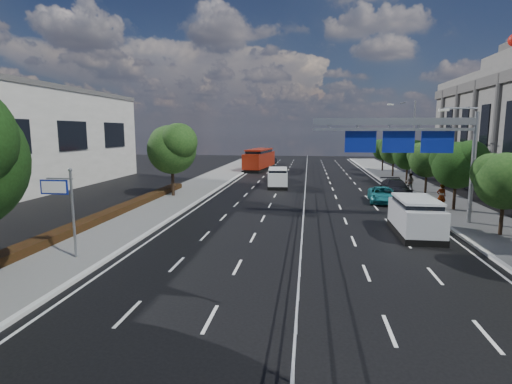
{
  "coord_description": "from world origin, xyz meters",
  "views": [
    {
      "loc": [
        0.25,
        -16.8,
        6.02
      ],
      "look_at": [
        -2.82,
        6.49,
        2.4
      ],
      "focal_mm": 28.0,
      "sensor_mm": 36.0,
      "label": 1
    }
  ],
  "objects_px": {
    "white_minivan": "(278,178)",
    "silver_minivan": "(416,217)",
    "red_bus": "(259,159)",
    "pedestrian_a": "(441,196)",
    "overhead_gantry": "(411,137)",
    "pedestrian_b": "(410,182)",
    "parked_car_dark": "(395,188)",
    "near_car_dark": "(271,160)",
    "toilet_sign": "(63,198)",
    "parked_car_teal": "(382,195)",
    "near_car_silver": "(276,174)"
  },
  "relations": [
    {
      "from": "silver_minivan",
      "to": "parked_car_teal",
      "type": "xyz_separation_m",
      "value": [
        -0.0,
        10.7,
        -0.42
      ]
    },
    {
      "from": "red_bus",
      "to": "pedestrian_b",
      "type": "height_order",
      "value": "red_bus"
    },
    {
      "from": "white_minivan",
      "to": "pedestrian_b",
      "type": "relative_size",
      "value": 2.85
    },
    {
      "from": "near_car_dark",
      "to": "parked_car_teal",
      "type": "distance_m",
      "value": 40.2
    },
    {
      "from": "toilet_sign",
      "to": "red_bus",
      "type": "height_order",
      "value": "toilet_sign"
    },
    {
      "from": "parked_car_teal",
      "to": "pedestrian_a",
      "type": "bearing_deg",
      "value": -34.14
    },
    {
      "from": "toilet_sign",
      "to": "red_bus",
      "type": "distance_m",
      "value": 44.52
    },
    {
      "from": "toilet_sign",
      "to": "pedestrian_a",
      "type": "distance_m",
      "value": 25.87
    },
    {
      "from": "red_bus",
      "to": "pedestrian_a",
      "type": "relative_size",
      "value": 5.78
    },
    {
      "from": "red_bus",
      "to": "silver_minivan",
      "type": "height_order",
      "value": "red_bus"
    },
    {
      "from": "red_bus",
      "to": "pedestrian_b",
      "type": "bearing_deg",
      "value": -41.9
    },
    {
      "from": "near_car_silver",
      "to": "pedestrian_b",
      "type": "bearing_deg",
      "value": 149.97
    },
    {
      "from": "silver_minivan",
      "to": "toilet_sign",
      "type": "bearing_deg",
      "value": -157.85
    },
    {
      "from": "overhead_gantry",
      "to": "pedestrian_b",
      "type": "bearing_deg",
      "value": 75.85
    },
    {
      "from": "silver_minivan",
      "to": "parked_car_dark",
      "type": "bearing_deg",
      "value": 83.34
    },
    {
      "from": "white_minivan",
      "to": "near_car_silver",
      "type": "height_order",
      "value": "white_minivan"
    },
    {
      "from": "red_bus",
      "to": "pedestrian_a",
      "type": "xyz_separation_m",
      "value": [
        17.59,
        -29.72,
        -0.59
      ]
    },
    {
      "from": "overhead_gantry",
      "to": "red_bus",
      "type": "bearing_deg",
      "value": 112.24
    },
    {
      "from": "silver_minivan",
      "to": "parked_car_teal",
      "type": "relative_size",
      "value": 1.13
    },
    {
      "from": "near_car_silver",
      "to": "near_car_dark",
      "type": "height_order",
      "value": "near_car_silver"
    },
    {
      "from": "near_car_silver",
      "to": "white_minivan",
      "type": "bearing_deg",
      "value": 94.25
    },
    {
      "from": "near_car_dark",
      "to": "pedestrian_a",
      "type": "distance_m",
      "value": 44.35
    },
    {
      "from": "overhead_gantry",
      "to": "white_minivan",
      "type": "distance_m",
      "value": 18.93
    },
    {
      "from": "toilet_sign",
      "to": "parked_car_teal",
      "type": "height_order",
      "value": "toilet_sign"
    },
    {
      "from": "near_car_dark",
      "to": "pedestrian_a",
      "type": "height_order",
      "value": "pedestrian_a"
    },
    {
      "from": "parked_car_dark",
      "to": "pedestrian_b",
      "type": "distance_m",
      "value": 3.47
    },
    {
      "from": "red_bus",
      "to": "near_car_dark",
      "type": "height_order",
      "value": "red_bus"
    },
    {
      "from": "red_bus",
      "to": "pedestrian_a",
      "type": "distance_m",
      "value": 34.54
    },
    {
      "from": "toilet_sign",
      "to": "silver_minivan",
      "type": "height_order",
      "value": "toilet_sign"
    },
    {
      "from": "pedestrian_b",
      "to": "parked_car_teal",
      "type": "bearing_deg",
      "value": 83.6
    },
    {
      "from": "parked_car_teal",
      "to": "parked_car_dark",
      "type": "distance_m",
      "value": 4.02
    },
    {
      "from": "overhead_gantry",
      "to": "parked_car_dark",
      "type": "relative_size",
      "value": 1.94
    },
    {
      "from": "parked_car_dark",
      "to": "pedestrian_a",
      "type": "xyz_separation_m",
      "value": [
        2.01,
        -6.58,
        0.33
      ]
    },
    {
      "from": "near_car_dark",
      "to": "silver_minivan",
      "type": "bearing_deg",
      "value": 112.94
    },
    {
      "from": "overhead_gantry",
      "to": "pedestrian_a",
      "type": "relative_size",
      "value": 5.35
    },
    {
      "from": "white_minivan",
      "to": "near_car_silver",
      "type": "distance_m",
      "value": 5.91
    },
    {
      "from": "overhead_gantry",
      "to": "near_car_silver",
      "type": "bearing_deg",
      "value": 115.76
    },
    {
      "from": "near_car_silver",
      "to": "pedestrian_a",
      "type": "bearing_deg",
      "value": 127.7
    },
    {
      "from": "toilet_sign",
      "to": "pedestrian_b",
      "type": "distance_m",
      "value": 32.14
    },
    {
      "from": "silver_minivan",
      "to": "parked_car_teal",
      "type": "height_order",
      "value": "silver_minivan"
    },
    {
      "from": "white_minivan",
      "to": "silver_minivan",
      "type": "xyz_separation_m",
      "value": [
        9.49,
        -18.71,
        0.06
      ]
    },
    {
      "from": "parked_car_teal",
      "to": "pedestrian_a",
      "type": "relative_size",
      "value": 2.43
    },
    {
      "from": "white_minivan",
      "to": "parked_car_dark",
      "type": "xyz_separation_m",
      "value": [
        11.29,
        -4.41,
        -0.24
      ]
    },
    {
      "from": "pedestrian_a",
      "to": "pedestrian_b",
      "type": "distance_m",
      "value": 9.43
    },
    {
      "from": "near_car_dark",
      "to": "pedestrian_a",
      "type": "xyz_separation_m",
      "value": [
        16.87,
        -41.01,
        0.43
      ]
    },
    {
      "from": "parked_car_teal",
      "to": "parked_car_dark",
      "type": "xyz_separation_m",
      "value": [
        1.8,
        3.59,
        0.12
      ]
    },
    {
      "from": "near_car_silver",
      "to": "parked_car_dark",
      "type": "xyz_separation_m",
      "value": [
        11.91,
        -10.29,
        -0.07
      ]
    },
    {
      "from": "overhead_gantry",
      "to": "pedestrian_a",
      "type": "bearing_deg",
      "value": 52.1
    },
    {
      "from": "toilet_sign",
      "to": "near_car_dark",
      "type": "relative_size",
      "value": 1.07
    },
    {
      "from": "parked_car_teal",
      "to": "pedestrian_b",
      "type": "relative_size",
      "value": 2.71
    }
  ]
}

